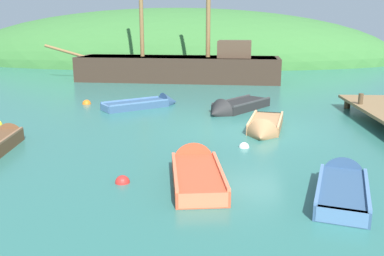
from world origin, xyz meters
The scene contains 11 objects.
ground_plane centered at (0.00, 0.00, 0.00)m, with size 120.00×120.00×0.00m, color #2D6B60.
shore_hill centered at (-5.64, 29.54, 0.00)m, with size 46.30×20.60×10.86m, color #387033.
sailing_ship centered at (-3.75, 13.44, 0.63)m, with size 16.53×4.22×12.40m.
rowboat_near_dock centered at (-0.47, 3.33, 0.13)m, with size 3.27×3.79×1.15m.
rowboat_outer_left centered at (-1.81, -5.14, 0.13)m, with size 1.61×3.59×1.14m.
rowboat_center centered at (0.52, -0.23, 0.11)m, with size 1.80×3.57×1.09m.
rowboat_outer_right centered at (-4.60, 4.12, 0.10)m, with size 3.66×3.07×1.01m.
rowboat_far centered at (1.72, -5.94, 0.12)m, with size 1.96×3.42×1.05m.
buoy_red centered at (-3.64, -5.64, 0.00)m, with size 0.38×0.38×0.38m, color red.
buoy_white centered at (-0.38, -2.38, 0.00)m, with size 0.34×0.34×0.34m, color white.
buoy_orange centered at (-7.70, 4.69, 0.00)m, with size 0.43×0.43×0.43m, color orange.
Camera 1 is at (-1.33, -15.45, 3.92)m, focal length 39.20 mm.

